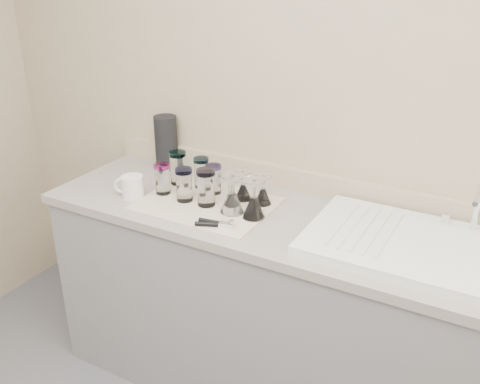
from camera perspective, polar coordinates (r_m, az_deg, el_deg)
The scene contains 18 objects.
room_envelope at distance 1.02m, azimuth -24.12°, elevation 3.54°, with size 3.54×3.50×2.52m.
counter_unit at distance 2.40m, azimuth 4.10°, elevation -12.42°, with size 2.06×0.62×0.90m.
sink_unit at distance 2.02m, azimuth 18.93°, elevation -5.59°, with size 0.82×0.50×0.22m.
dish_towel at distance 2.27m, azimuth -3.57°, elevation -1.25°, with size 0.55×0.42×0.01m, color silver.
tumbler_teal at distance 2.45m, azimuth -6.63°, elevation 2.61°, with size 0.08×0.08×0.15m.
tumbler_cyan at distance 2.40m, azimuth -4.14°, elevation 2.11°, with size 0.07×0.07×0.14m.
tumbler_purple at distance 2.34m, azimuth -2.81°, elevation 1.41°, with size 0.07×0.07×0.13m.
tumbler_magenta at distance 2.35m, azimuth -8.27°, elevation 1.41°, with size 0.07×0.07×0.14m.
tumbler_blue at distance 2.27m, azimuth -5.98°, elevation 0.81°, with size 0.07×0.07×0.15m.
tumbler_lavender at distance 2.22m, azimuth -3.64°, elevation 0.51°, with size 0.08×0.08×0.16m.
goblet_back_left at distance 2.28m, azimuth 0.33°, elevation 0.24°, with size 0.07×0.07×0.13m.
goblet_back_right at distance 2.24m, azimuth 2.47°, elevation -0.23°, with size 0.07×0.07×0.13m.
goblet_front_left at distance 2.16m, azimuth -0.77°, elevation -0.87°, with size 0.09×0.09×0.16m.
goblet_front_right at distance 2.12m, azimuth 1.47°, elevation -1.36°, with size 0.09×0.09×0.16m.
goblet_extra at distance 2.17m, azimuth -1.08°, elevation -0.94°, with size 0.08×0.08×0.15m.
can_opener at distance 2.08m, azimuth -2.66°, elevation -3.39°, with size 0.15×0.08×0.02m.
white_mug at distance 2.37m, azimuth -11.46°, elevation 0.55°, with size 0.14×0.12×0.10m.
paper_towel_roll at distance 2.65m, azimuth -7.88°, elevation 5.24°, with size 0.14×0.14×0.26m.
Camera 1 is at (0.78, -0.56, 1.88)m, focal length 40.00 mm.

